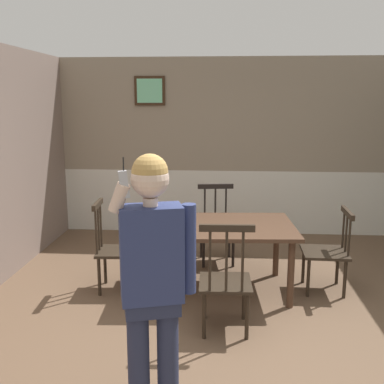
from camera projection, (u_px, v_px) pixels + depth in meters
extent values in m
plane|color=brown|center=(241.00, 338.00, 4.06)|extent=(7.39, 7.39, 0.00)
cube|color=gray|center=(236.00, 115.00, 6.98)|extent=(5.50, 0.12, 1.71)
cube|color=silver|center=(234.00, 201.00, 7.25)|extent=(5.50, 0.14, 0.99)
cube|color=silver|center=(235.00, 171.00, 7.13)|extent=(5.50, 0.05, 0.06)
cube|color=#382314|center=(150.00, 91.00, 6.92)|extent=(0.46, 0.03, 0.44)
cube|color=#80DDAB|center=(150.00, 91.00, 6.91)|extent=(0.38, 0.01, 0.36)
cube|color=#4C3323|center=(221.00, 226.00, 4.96)|extent=(1.64, 1.16, 0.04)
cylinder|color=#4C3323|center=(154.00, 274.00, 4.62)|extent=(0.07, 0.07, 0.71)
cylinder|color=#4C3323|center=(291.00, 274.00, 4.61)|extent=(0.07, 0.07, 0.71)
cylinder|color=#4C3323|center=(161.00, 247.00, 5.47)|extent=(0.07, 0.07, 0.71)
cylinder|color=#4C3323|center=(276.00, 247.00, 5.45)|extent=(0.07, 0.07, 0.71)
cube|color=black|center=(217.00, 230.00, 5.88)|extent=(0.52, 0.52, 0.03)
cube|color=black|center=(216.00, 186.00, 5.99)|extent=(0.47, 0.10, 0.06)
cylinder|color=black|center=(226.00, 204.00, 6.04)|extent=(0.02, 0.02, 0.54)
cylinder|color=black|center=(215.00, 204.00, 6.03)|extent=(0.02, 0.02, 0.54)
cylinder|color=black|center=(205.00, 204.00, 6.03)|extent=(0.02, 0.02, 0.54)
cylinder|color=black|center=(233.00, 251.00, 5.76)|extent=(0.04, 0.04, 0.42)
cylinder|color=black|center=(204.00, 251.00, 5.73)|extent=(0.04, 0.04, 0.42)
cylinder|color=black|center=(229.00, 242.00, 6.12)|extent=(0.04, 0.04, 0.42)
cylinder|color=black|center=(201.00, 242.00, 6.10)|extent=(0.04, 0.04, 0.42)
cube|color=#2D2319|center=(225.00, 283.00, 4.15)|extent=(0.48, 0.48, 0.03)
cube|color=#2D2319|center=(227.00, 228.00, 3.83)|extent=(0.47, 0.06, 0.06)
cylinder|color=#2D2319|center=(210.00, 258.00, 3.89)|extent=(0.02, 0.02, 0.59)
cylinder|color=#2D2319|center=(227.00, 258.00, 3.88)|extent=(0.02, 0.02, 0.59)
cylinder|color=#2D2319|center=(243.00, 259.00, 3.88)|extent=(0.02, 0.02, 0.59)
cylinder|color=#2D2319|center=(205.00, 297.00, 4.39)|extent=(0.04, 0.04, 0.43)
cylinder|color=#2D2319|center=(244.00, 298.00, 4.38)|extent=(0.04, 0.04, 0.43)
cylinder|color=#2D2319|center=(204.00, 316.00, 4.02)|extent=(0.04, 0.04, 0.43)
cylinder|color=#2D2319|center=(247.00, 316.00, 4.01)|extent=(0.04, 0.04, 0.43)
cube|color=#2D2319|center=(324.00, 252.00, 5.01)|extent=(0.49, 0.49, 0.03)
cube|color=#2D2319|center=(348.00, 213.00, 4.90)|extent=(0.05, 0.48, 0.06)
cylinder|color=#2D2319|center=(350.00, 235.00, 4.80)|extent=(0.02, 0.02, 0.47)
cylinder|color=#2D2319|center=(346.00, 231.00, 4.94)|extent=(0.02, 0.02, 0.47)
cylinder|color=#2D2319|center=(343.00, 227.00, 5.08)|extent=(0.02, 0.02, 0.47)
cylinder|color=#2D2319|center=(308.00, 278.00, 4.89)|extent=(0.04, 0.04, 0.42)
cylinder|color=#2D2319|center=(303.00, 265.00, 5.26)|extent=(0.04, 0.04, 0.42)
cylinder|color=#2D2319|center=(345.00, 279.00, 4.85)|extent=(0.04, 0.04, 0.42)
cylinder|color=#2D2319|center=(337.00, 266.00, 5.22)|extent=(0.04, 0.04, 0.42)
cube|color=#2D2319|center=(117.00, 251.00, 5.03)|extent=(0.45, 0.45, 0.03)
cube|color=#2D2319|center=(98.00, 204.00, 4.93)|extent=(0.07, 0.42, 0.06)
cylinder|color=#2D2319|center=(101.00, 223.00, 5.10)|extent=(0.02, 0.02, 0.54)
cylinder|color=#2D2319|center=(98.00, 226.00, 4.97)|extent=(0.02, 0.02, 0.54)
cylinder|color=#2D2319|center=(96.00, 229.00, 4.85)|extent=(0.02, 0.02, 0.54)
cylinder|color=#2D2319|center=(134.00, 266.00, 5.24)|extent=(0.04, 0.04, 0.43)
cylinder|color=#2D2319|center=(130.00, 277.00, 4.91)|extent=(0.04, 0.04, 0.43)
cylinder|color=#2D2319|center=(105.00, 266.00, 5.24)|extent=(0.04, 0.04, 0.43)
cylinder|color=#2D2319|center=(99.00, 277.00, 4.91)|extent=(0.04, 0.04, 0.43)
cylinder|color=#282E49|center=(168.00, 359.00, 2.97)|extent=(0.14, 0.14, 0.85)
cylinder|color=#282E49|center=(139.00, 363.00, 2.93)|extent=(0.14, 0.14, 0.85)
cube|color=#282E49|center=(152.00, 304.00, 2.87)|extent=(0.38, 0.27, 0.12)
cube|color=navy|center=(151.00, 254.00, 2.81)|extent=(0.42, 0.30, 0.60)
cylinder|color=navy|center=(189.00, 249.00, 2.85)|extent=(0.09, 0.09, 0.57)
cylinder|color=beige|center=(119.00, 198.00, 2.68)|extent=(0.15, 0.11, 0.19)
cylinder|color=beige|center=(150.00, 202.00, 2.74)|extent=(0.09, 0.09, 0.05)
sphere|color=beige|center=(150.00, 179.00, 2.71)|extent=(0.23, 0.23, 0.23)
sphere|color=tan|center=(150.00, 172.00, 2.71)|extent=(0.22, 0.22, 0.22)
cube|color=#B7B7BC|center=(124.00, 184.00, 2.66)|extent=(0.07, 0.05, 0.16)
cylinder|color=black|center=(123.00, 164.00, 2.64)|extent=(0.01, 0.01, 0.08)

